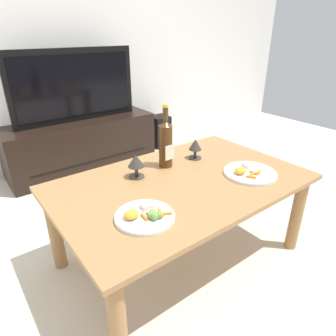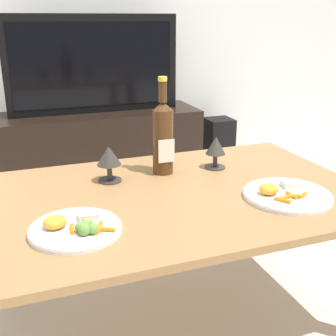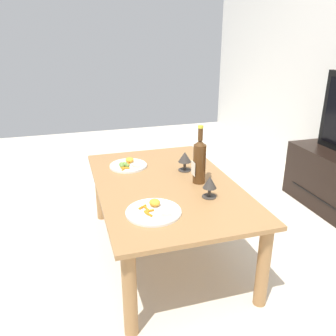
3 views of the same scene
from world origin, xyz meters
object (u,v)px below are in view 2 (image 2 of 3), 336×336
at_px(wine_bottle, 163,135).
at_px(dinner_plate_left, 75,228).
at_px(dinner_plate_right, 286,194).
at_px(tv_stand, 98,147).
at_px(floor_speaker, 219,141).
at_px(tv_screen, 94,65).
at_px(goblet_right, 216,148).
at_px(goblet_left, 109,158).
at_px(dining_table, 171,213).

bearing_deg(wine_bottle, dinner_plate_left, -136.44).
bearing_deg(dinner_plate_right, tv_stand, 99.87).
xyz_separation_m(tv_stand, floor_speaker, (0.94, 0.04, -0.06)).
relative_size(tv_screen, goblet_right, 8.75).
bearing_deg(wine_bottle, tv_screen, 89.75).
distance_m(floor_speaker, dinner_plate_left, 2.22).
bearing_deg(goblet_left, tv_screen, 80.86).
distance_m(floor_speaker, wine_bottle, 1.73).
height_order(floor_speaker, goblet_right, goblet_right).
xyz_separation_m(dining_table, tv_screen, (0.05, 1.53, 0.36)).
bearing_deg(tv_screen, goblet_left, -99.14).
bearing_deg(goblet_right, dinner_plate_right, -75.51).
xyz_separation_m(tv_screen, dinner_plate_left, (-0.40, -1.70, -0.27)).
bearing_deg(wine_bottle, tv_stand, 89.76).
bearing_deg(dinner_plate_right, wine_bottle, 129.39).
distance_m(dining_table, dinner_plate_left, 0.40).
bearing_deg(tv_screen, tv_stand, 90.00).
xyz_separation_m(dining_table, dinner_plate_left, (-0.35, -0.17, 0.09)).
xyz_separation_m(dining_table, floor_speaker, (0.99, 1.57, -0.26)).
relative_size(dining_table, dinner_plate_left, 5.14).
height_order(tv_stand, wine_bottle, wine_bottle).
bearing_deg(dinner_plate_left, tv_screen, 76.92).
bearing_deg(goblet_right, wine_bottle, 174.75).
bearing_deg(dinner_plate_left, floor_speaker, 52.60).
bearing_deg(dinner_plate_right, floor_speaker, 69.77).
height_order(floor_speaker, wine_bottle, wine_bottle).
distance_m(wine_bottle, goblet_right, 0.22).
height_order(tv_screen, goblet_right, tv_screen).
distance_m(floor_speaker, goblet_right, 1.63).
relative_size(dinner_plate_left, dinner_plate_right, 0.89).
xyz_separation_m(goblet_right, dinner_plate_right, (0.09, -0.35, -0.07)).
height_order(dining_table, wine_bottle, wine_bottle).
height_order(dining_table, tv_stand, dining_table).
xyz_separation_m(tv_screen, floor_speaker, (0.94, 0.04, -0.61)).
bearing_deg(dining_table, wine_bottle, 77.96).
bearing_deg(floor_speaker, dining_table, -121.44).
xyz_separation_m(floor_speaker, dinner_plate_left, (-1.33, -1.74, 0.35)).
bearing_deg(tv_screen, dinner_plate_right, -80.12).
relative_size(floor_speaker, goblet_right, 2.75).
distance_m(dining_table, tv_screen, 1.57).
bearing_deg(dining_table, goblet_left, 132.95).
bearing_deg(dinner_plate_left, goblet_left, 63.12).
bearing_deg(dinner_plate_left, dining_table, 26.07).
xyz_separation_m(goblet_left, goblet_right, (0.42, -0.00, -0.01)).
bearing_deg(dining_table, dinner_plate_left, -153.93).
height_order(tv_stand, goblet_left, goblet_left).
distance_m(tv_stand, floor_speaker, 0.94).
height_order(goblet_left, dinner_plate_right, goblet_left).
bearing_deg(dinner_plate_right, dining_table, 154.22).
distance_m(goblet_left, dinner_plate_right, 0.63).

